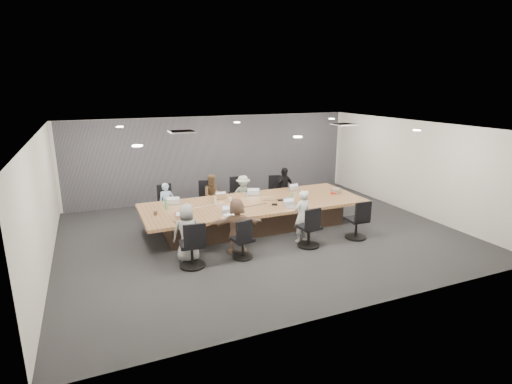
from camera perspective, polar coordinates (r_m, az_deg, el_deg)
name	(u,v)px	position (r m, az deg, el deg)	size (l,w,h in m)	color
floor	(262,234)	(10.59, 0.85, -6.01)	(10.00, 8.00, 0.00)	#29292C
ceiling	(262,127)	(9.93, 0.91, 9.24)	(10.00, 8.00, 0.00)	white
wall_back	(215,157)	(13.85, -5.84, 4.96)	(10.00, 2.80, 0.00)	silver
wall_front	(359,235)	(6.87, 14.56, -5.95)	(10.00, 2.80, 0.00)	silver
wall_left	(42,205)	(9.40, -28.24, -1.60)	(8.00, 2.80, 0.00)	silver
wall_right	(413,167)	(12.98, 21.55, 3.31)	(8.00, 2.80, 0.00)	silver
curtain	(216,158)	(13.77, -5.75, 4.91)	(9.80, 0.04, 2.80)	#55545D
conference_table	(255,214)	(10.89, -0.21, -3.17)	(6.00, 2.20, 0.74)	#39291E
chair_0	(165,206)	(11.89, -12.91, -1.98)	(0.54, 0.54, 0.80)	black
chair_1	(210,201)	(12.18, -6.59, -1.27)	(0.55, 0.55, 0.81)	black
chair_2	(239,197)	(12.46, -2.43, -0.68)	(0.58, 0.58, 0.86)	black
chair_3	(279,194)	(13.00, 3.27, -0.33)	(0.49, 0.49, 0.73)	black
chair_4	(192,248)	(8.72, -9.16, -7.88)	(0.59, 0.59, 0.87)	black
chair_5	(243,243)	(9.07, -1.92, -7.24)	(0.50, 0.50, 0.74)	black
chair_6	(309,230)	(9.75, 7.56, -5.43)	(0.56, 0.56, 0.83)	black
chair_7	(356,223)	(10.49, 14.16, -4.26)	(0.57, 0.57, 0.84)	black
person_0	(167,203)	(11.51, -12.65, -1.60)	(0.42, 0.28, 1.16)	#96B9E1
laptop_0	(170,203)	(10.94, -12.16, -1.52)	(0.36, 0.25, 0.02)	#B2B2B7
person_1	(213,196)	(11.79, -6.14, -0.57)	(0.63, 0.49, 1.30)	brown
laptop_1	(219,197)	(11.26, -5.33, -0.77)	(0.31, 0.21, 0.02)	#8C6647
person_2	(243,195)	(12.10, -1.86, -0.37)	(0.76, 0.44, 1.18)	#96A395
laptop_2	(250,194)	(11.56, -0.88, -0.28)	(0.35, 0.24, 0.02)	#B2B2B7
person_3	(284,188)	(12.63, 3.99, 0.57)	(0.77, 0.32, 1.31)	black
laptop_3	(292,189)	(12.13, 5.17, 0.39)	(0.31, 0.21, 0.02)	#B2B2B7
person_4	(187,233)	(8.96, -9.77, -5.74)	(0.64, 0.42, 1.32)	gray
laptop_4	(182,221)	(9.43, -10.57, -4.12)	(0.32, 0.22, 0.02)	#8C6647
person_5	(237,226)	(9.27, -2.72, -4.84)	(1.21, 0.39, 1.31)	#7F5D4A
laptop_5	(229,215)	(9.73, -3.86, -3.30)	(0.29, 0.20, 0.02)	#B2B2B7
person_6	(302,216)	(9.95, 6.59, -3.46)	(0.48, 0.32, 1.32)	silver
laptop_6	(292,207)	(10.38, 5.11, -2.13)	(0.29, 0.20, 0.02)	#B2B2B7
bottle_green_left	(166,204)	(10.39, -12.75, -1.74)	(0.07, 0.07, 0.26)	#529E56
bottle_green_right	(292,198)	(10.77, 5.18, -0.82)	(0.07, 0.07, 0.26)	#529E56
bottle_clear	(215,200)	(10.61, -5.85, -1.21)	(0.07, 0.07, 0.22)	silver
cup_white_far	(230,199)	(10.91, -3.68, -1.03)	(0.08, 0.08, 0.10)	white
cup_white_near	(307,193)	(11.60, 7.27, -0.14)	(0.08, 0.08, 0.11)	white
mug_brown	(155,213)	(10.02, -14.17, -2.94)	(0.08, 0.08, 0.10)	brown
mic_left	(225,212)	(9.93, -4.41, -2.89)	(0.13, 0.09, 0.03)	black
mic_right	(280,200)	(10.95, 3.52, -1.15)	(0.16, 0.11, 0.03)	black
stapler	(274,204)	(10.50, 2.66, -1.79)	(0.15, 0.04, 0.06)	black
canvas_bag	(336,191)	(11.92, 11.35, 0.19)	(0.26, 0.16, 0.14)	gray
snack_packet	(333,193)	(11.85, 10.96, -0.14)	(0.17, 0.11, 0.04)	red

